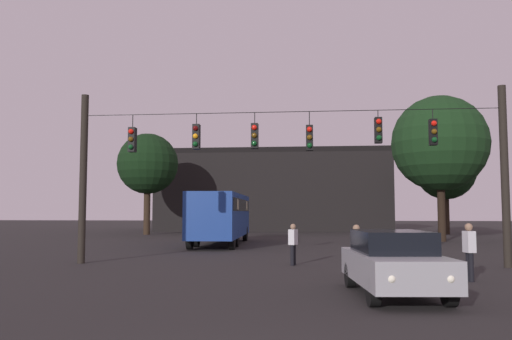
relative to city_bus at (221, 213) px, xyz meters
name	(u,v)px	position (x,y,z in m)	size (l,w,h in m)	color
ground_plane	(294,246)	(4.40, -1.20, -1.87)	(168.00, 168.00, 0.00)	black
overhead_signal_span	(284,161)	(4.35, -11.92, 2.00)	(15.97, 0.44, 6.53)	black
city_bus	(221,213)	(0.00, 0.00, 0.00)	(2.92, 11.09, 3.00)	navy
car_near_right	(393,262)	(7.24, -18.70, -1.07)	(2.19, 4.46, 1.52)	#99999E
pedestrian_crossing_left	(357,247)	(6.70, -15.05, -0.98)	(0.34, 0.42, 1.58)	black
pedestrian_crossing_center	(469,249)	(9.79, -15.88, -0.94)	(0.30, 0.40, 1.64)	black
pedestrian_crossing_right	(293,242)	(4.66, -11.86, -1.02)	(0.35, 0.42, 1.52)	black
corner_building	(275,192)	(1.63, 25.03, 2.22)	(23.15, 12.33, 8.18)	black
tree_left_silhouette	(446,170)	(17.21, 16.12, 3.73)	(5.17, 5.17, 8.19)	black
tree_behind_building	(440,144)	(13.99, 4.61, 4.65)	(6.37, 6.37, 9.71)	black
tree_right_far	(148,164)	(-8.61, 12.85, 4.20)	(5.24, 5.24, 8.72)	#2D2116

